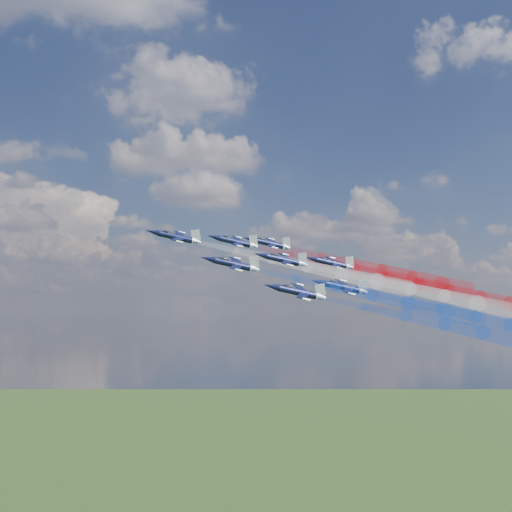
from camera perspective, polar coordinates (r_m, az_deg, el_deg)
name	(u,v)px	position (r m, az deg, el deg)	size (l,w,h in m)	color
jet_lead	(176,237)	(153.05, -7.18, 1.70)	(10.90, 13.63, 3.63)	black
trail_lead	(307,267)	(155.90, 4.62, -0.95)	(4.54, 53.25, 4.54)	white
jet_inner_left	(233,264)	(141.06, -2.10, -0.73)	(10.90, 13.63, 3.63)	black
trail_inner_left	(373,295)	(147.22, 10.39, -3.47)	(4.54, 53.25, 4.54)	blue
jet_inner_right	(235,242)	(163.70, -1.90, 1.29)	(10.90, 13.63, 3.63)	black
trail_inner_right	(356,269)	(169.24, 8.92, -1.16)	(4.54, 53.25, 4.54)	red
jet_outer_left	(298,292)	(132.97, 3.74, -3.23)	(10.90, 13.63, 3.63)	black
trail_outer_left	(445,324)	(142.66, 16.50, -5.87)	(4.54, 53.25, 4.54)	blue
jet_center_third	(283,260)	(153.30, 2.42, -0.35)	(10.90, 13.63, 3.63)	black
trail_center_third	(411,289)	(161.52, 13.68, -2.85)	(4.54, 53.25, 4.54)	white
jet_outer_right	(269,243)	(173.82, 1.16, 1.13)	(10.90, 13.63, 3.63)	black
trail_outer_right	(382,269)	(180.83, 11.22, -1.16)	(4.54, 53.25, 4.54)	red
jet_rear_left	(342,287)	(147.07, 7.72, -2.78)	(10.90, 13.63, 3.63)	black
trail_rear_left	(475,317)	(158.40, 19.01, -5.15)	(4.54, 53.25, 4.54)	blue
jet_rear_right	(332,263)	(166.80, 6.77, -0.63)	(10.90, 13.63, 3.63)	black
trail_rear_right	(449,290)	(177.05, 16.87, -2.89)	(4.54, 53.25, 4.54)	red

